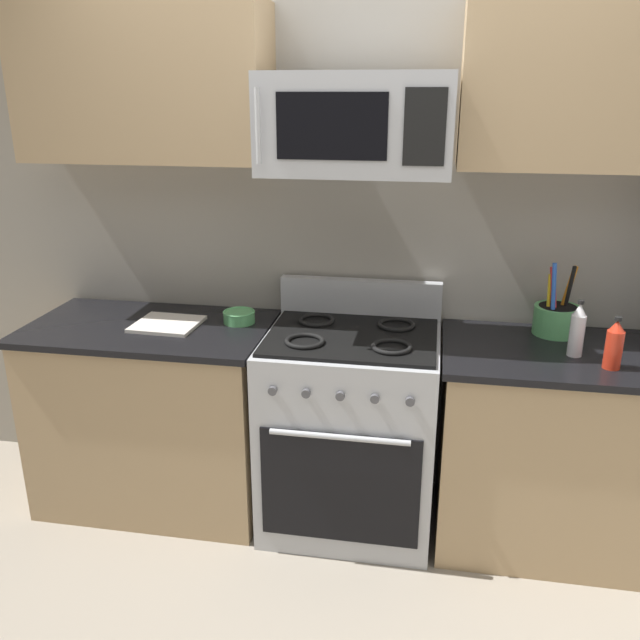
# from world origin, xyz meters

# --- Properties ---
(ground_plane) EXTENTS (16.00, 16.00, 0.00)m
(ground_plane) POSITION_xyz_m (0.00, 0.00, 0.00)
(ground_plane) COLOR gray
(wall_back) EXTENTS (8.00, 0.10, 2.60)m
(wall_back) POSITION_xyz_m (0.00, 1.09, 1.30)
(wall_back) COLOR #9E998E
(wall_back) RESTS_ON ground
(counter_left) EXTENTS (1.11, 0.66, 0.91)m
(counter_left) POSITION_xyz_m (-0.95, 0.69, 0.46)
(counter_left) COLOR tan
(counter_left) RESTS_ON ground
(range_oven) EXTENTS (0.76, 0.70, 1.09)m
(range_oven) POSITION_xyz_m (-0.00, 0.69, 0.47)
(range_oven) COLOR #B2B5BA
(range_oven) RESTS_ON ground
(counter_right) EXTENTS (0.92, 0.66, 0.91)m
(counter_right) POSITION_xyz_m (0.85, 0.69, 0.46)
(counter_right) COLOR tan
(counter_right) RESTS_ON ground
(microwave) EXTENTS (0.76, 0.44, 0.39)m
(microwave) POSITION_xyz_m (-0.00, 0.72, 1.80)
(microwave) COLOR #B2B5BA
(upper_cabinets_left) EXTENTS (1.10, 0.34, 0.66)m
(upper_cabinets_left) POSITION_xyz_m (-0.95, 0.87, 1.96)
(upper_cabinets_left) COLOR tan
(upper_cabinets_right) EXTENTS (0.91, 0.34, 0.66)m
(upper_cabinets_right) POSITION_xyz_m (0.86, 0.87, 1.96)
(upper_cabinets_right) COLOR tan
(utensil_crock) EXTENTS (0.20, 0.20, 0.33)m
(utensil_crock) POSITION_xyz_m (0.88, 0.90, 0.98)
(utensil_crock) COLOR #59AD66
(utensil_crock) RESTS_ON counter_right
(cutting_board) EXTENTS (0.30, 0.27, 0.02)m
(cutting_board) POSITION_xyz_m (-0.85, 0.69, 0.92)
(cutting_board) COLOR silver
(cutting_board) RESTS_ON counter_left
(bottle_hot_sauce) EXTENTS (0.07, 0.07, 0.21)m
(bottle_hot_sauce) POSITION_xyz_m (1.03, 0.53, 1.01)
(bottle_hot_sauce) COLOR red
(bottle_hot_sauce) RESTS_ON counter_right
(bottle_vinegar) EXTENTS (0.06, 0.06, 0.23)m
(bottle_vinegar) POSITION_xyz_m (0.92, 0.64, 1.02)
(bottle_vinegar) COLOR silver
(bottle_vinegar) RESTS_ON counter_right
(prep_bowl) EXTENTS (0.15, 0.15, 0.06)m
(prep_bowl) POSITION_xyz_m (-0.54, 0.80, 0.94)
(prep_bowl) COLOR #59AD66
(prep_bowl) RESTS_ON counter_left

